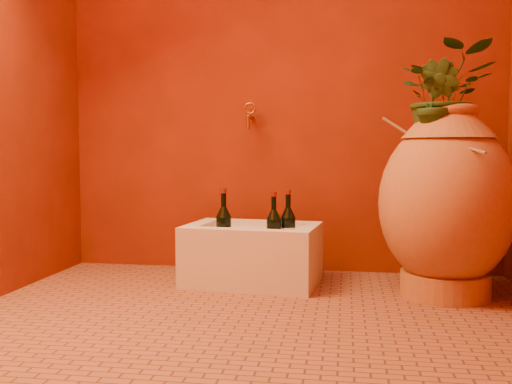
% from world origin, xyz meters
% --- Properties ---
extents(floor, '(2.50, 2.50, 0.00)m').
position_xyz_m(floor, '(0.00, 0.00, 0.00)').
color(floor, brown).
rests_on(floor, ground).
extents(wall_back, '(2.50, 0.02, 2.50)m').
position_xyz_m(wall_back, '(0.00, 1.00, 1.25)').
color(wall_back, '#611E05').
rests_on(wall_back, ground).
extents(amphora, '(0.64, 0.64, 0.91)m').
position_xyz_m(amphora, '(0.85, 0.50, 0.45)').
color(amphora, '#B96834').
rests_on(amphora, floor).
extents(stone_basin, '(0.72, 0.53, 0.31)m').
position_xyz_m(stone_basin, '(-0.10, 0.61, 0.15)').
color(stone_basin, beige).
rests_on(stone_basin, floor).
extents(wine_bottle_a, '(0.08, 0.08, 0.32)m').
position_xyz_m(wine_bottle_a, '(0.02, 0.55, 0.29)').
color(wine_bottle_a, black).
rests_on(wine_bottle_a, stone_basin).
extents(wine_bottle_b, '(0.08, 0.08, 0.33)m').
position_xyz_m(wine_bottle_b, '(0.08, 0.59, 0.29)').
color(wine_bottle_b, black).
rests_on(wine_bottle_b, stone_basin).
extents(wine_bottle_c, '(0.08, 0.08, 0.33)m').
position_xyz_m(wine_bottle_c, '(-0.24, 0.54, 0.29)').
color(wine_bottle_c, black).
rests_on(wine_bottle_c, stone_basin).
extents(wall_tap, '(0.07, 0.15, 0.16)m').
position_xyz_m(wall_tap, '(-0.17, 0.92, 0.90)').
color(wall_tap, '#9D6524').
rests_on(wall_tap, wall_back).
extents(plant_main, '(0.44, 0.38, 0.48)m').
position_xyz_m(plant_main, '(0.83, 0.51, 0.96)').
color(plant_main, '#214117').
rests_on(plant_main, amphora).
extents(plant_side, '(0.26, 0.27, 0.38)m').
position_xyz_m(plant_side, '(0.79, 0.42, 0.91)').
color(plant_side, '#214117').
rests_on(plant_side, amphora).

